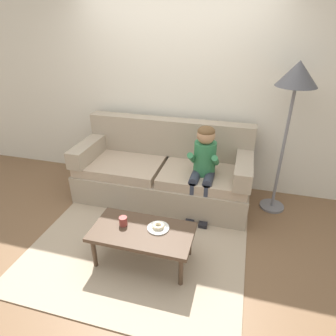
# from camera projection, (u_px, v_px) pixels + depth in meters

# --- Properties ---
(ground) EXTENTS (10.00, 10.00, 0.00)m
(ground) POSITION_uv_depth(u_px,v_px,m) (145.00, 235.00, 3.27)
(ground) COLOR brown
(wall_back) EXTENTS (8.00, 0.10, 2.80)m
(wall_back) POSITION_uv_depth(u_px,v_px,m) (176.00, 84.00, 3.81)
(wall_back) COLOR silver
(wall_back) RESTS_ON ground
(area_rug) EXTENTS (2.22, 1.76, 0.01)m
(area_rug) POSITION_uv_depth(u_px,v_px,m) (137.00, 250.00, 3.05)
(area_rug) COLOR tan
(area_rug) RESTS_ON ground
(couch) EXTENTS (2.22, 0.90, 1.00)m
(couch) POSITION_uv_depth(u_px,v_px,m) (164.00, 173.00, 3.84)
(couch) COLOR tan
(couch) RESTS_ON ground
(coffee_table) EXTENTS (0.97, 0.51, 0.38)m
(coffee_table) POSITION_uv_depth(u_px,v_px,m) (142.00, 234.00, 2.78)
(coffee_table) COLOR #4C3828
(coffee_table) RESTS_ON ground
(person_child) EXTENTS (0.34, 0.58, 1.10)m
(person_child) POSITION_uv_depth(u_px,v_px,m) (204.00, 163.00, 3.38)
(person_child) COLOR #337A4C
(person_child) RESTS_ON ground
(plate) EXTENTS (0.21, 0.21, 0.01)m
(plate) POSITION_uv_depth(u_px,v_px,m) (158.00, 228.00, 2.78)
(plate) COLOR white
(plate) RESTS_ON coffee_table
(donut) EXTENTS (0.17, 0.17, 0.04)m
(donut) POSITION_uv_depth(u_px,v_px,m) (158.00, 226.00, 2.77)
(donut) COLOR beige
(donut) RESTS_ON plate
(mug) EXTENTS (0.08, 0.08, 0.09)m
(mug) POSITION_uv_depth(u_px,v_px,m) (123.00, 221.00, 2.81)
(mug) COLOR #993D38
(mug) RESTS_ON coffee_table
(toy_controller) EXTENTS (0.23, 0.09, 0.05)m
(toy_controller) POSITION_uv_depth(u_px,v_px,m) (110.00, 220.00, 3.47)
(toy_controller) COLOR blue
(toy_controller) RESTS_ON ground
(floor_lamp) EXTENTS (0.43, 0.43, 1.80)m
(floor_lamp) POSITION_uv_depth(u_px,v_px,m) (296.00, 85.00, 3.04)
(floor_lamp) COLOR slate
(floor_lamp) RESTS_ON ground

